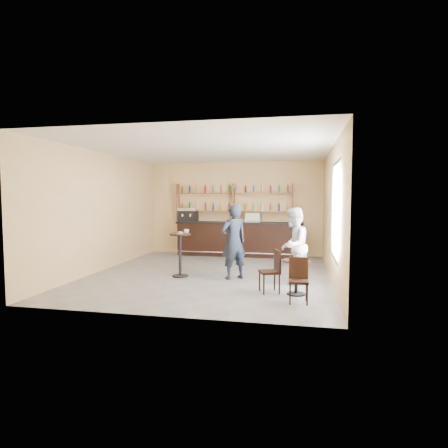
% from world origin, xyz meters
% --- Properties ---
extents(floor, '(7.00, 7.00, 0.00)m').
position_xyz_m(floor, '(0.00, 0.00, 0.00)').
color(floor, slate).
rests_on(floor, ground).
extents(ceiling, '(7.00, 7.00, 0.00)m').
position_xyz_m(ceiling, '(0.00, 0.00, 3.20)').
color(ceiling, white).
rests_on(ceiling, wall_back).
extents(wall_back, '(7.00, 0.00, 7.00)m').
position_xyz_m(wall_back, '(0.00, 3.50, 1.60)').
color(wall_back, '#D9B57B').
rests_on(wall_back, floor).
extents(wall_front, '(7.00, 0.00, 7.00)m').
position_xyz_m(wall_front, '(0.00, -3.50, 1.60)').
color(wall_front, '#D9B57B').
rests_on(wall_front, floor).
extents(wall_left, '(0.00, 7.00, 7.00)m').
position_xyz_m(wall_left, '(-3.00, 0.00, 1.60)').
color(wall_left, '#D9B57B').
rests_on(wall_left, floor).
extents(wall_right, '(0.00, 7.00, 7.00)m').
position_xyz_m(wall_right, '(3.00, 0.00, 1.60)').
color(wall_right, '#D9B57B').
rests_on(wall_right, floor).
extents(window_pane, '(0.00, 2.00, 2.00)m').
position_xyz_m(window_pane, '(2.99, -1.20, 1.70)').
color(window_pane, white).
rests_on(window_pane, wall_right).
extents(window_frame, '(0.04, 1.70, 2.10)m').
position_xyz_m(window_frame, '(2.99, -1.20, 1.70)').
color(window_frame, black).
rests_on(window_frame, wall_right).
extents(shelf_unit, '(4.00, 0.26, 1.40)m').
position_xyz_m(shelf_unit, '(0.00, 3.37, 1.81)').
color(shelf_unit, brown).
rests_on(shelf_unit, wall_back).
extents(liquor_bottles, '(3.68, 0.10, 1.00)m').
position_xyz_m(liquor_bottles, '(0.00, 3.37, 1.98)').
color(liquor_bottles, '#8C5919').
rests_on(liquor_bottles, shelf_unit).
extents(bar_counter, '(4.26, 0.83, 1.15)m').
position_xyz_m(bar_counter, '(0.24, 3.15, 0.58)').
color(bar_counter, black).
rests_on(bar_counter, floor).
extents(espresso_machine, '(0.65, 0.43, 0.46)m').
position_xyz_m(espresso_machine, '(-1.56, 3.15, 1.38)').
color(espresso_machine, black).
rests_on(espresso_machine, bar_counter).
extents(pastry_case, '(0.56, 0.48, 0.31)m').
position_xyz_m(pastry_case, '(0.71, 3.15, 1.31)').
color(pastry_case, silver).
rests_on(pastry_case, bar_counter).
extents(pedestal_table, '(0.54, 0.54, 1.09)m').
position_xyz_m(pedestal_table, '(-0.67, -0.42, 0.54)').
color(pedestal_table, black).
rests_on(pedestal_table, floor).
extents(napkin, '(0.21, 0.21, 0.00)m').
position_xyz_m(napkin, '(-0.67, -0.42, 1.09)').
color(napkin, white).
rests_on(napkin, pedestal_table).
extents(donut, '(0.13, 0.13, 0.04)m').
position_xyz_m(donut, '(-0.66, -0.43, 1.11)').
color(donut, '#CA7F4A').
rests_on(donut, napkin).
extents(cup_pedestal, '(0.13, 0.13, 0.10)m').
position_xyz_m(cup_pedestal, '(-0.53, -0.32, 1.14)').
color(cup_pedestal, white).
rests_on(cup_pedestal, pedestal_table).
extents(man_main, '(0.80, 0.75, 1.83)m').
position_xyz_m(man_main, '(0.69, -0.40, 0.91)').
color(man_main, black).
rests_on(man_main, floor).
extents(cafe_table, '(0.71, 0.71, 0.72)m').
position_xyz_m(cafe_table, '(2.21, -1.62, 0.36)').
color(cafe_table, black).
rests_on(cafe_table, floor).
extents(cup_cafe, '(0.11, 0.11, 0.09)m').
position_xyz_m(cup_cafe, '(2.26, -1.62, 0.76)').
color(cup_cafe, white).
rests_on(cup_cafe, cafe_table).
extents(chair_west, '(0.50, 0.50, 0.90)m').
position_xyz_m(chair_west, '(1.66, -1.57, 0.45)').
color(chair_west, black).
rests_on(chair_west, floor).
extents(chair_south, '(0.38, 0.38, 0.84)m').
position_xyz_m(chair_south, '(2.26, -2.22, 0.42)').
color(chair_south, black).
rests_on(chair_south, floor).
extents(patron_second, '(0.89, 1.01, 1.75)m').
position_xyz_m(patron_second, '(2.12, -0.62, 0.88)').
color(patron_second, '#A9AAAE').
rests_on(patron_second, floor).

